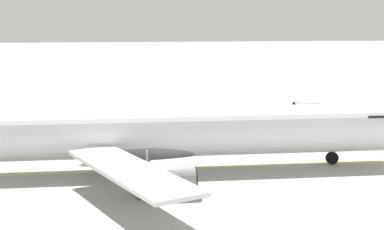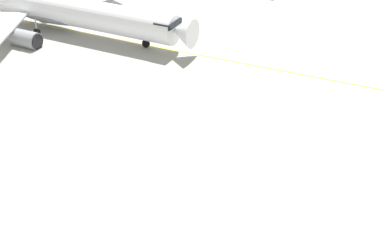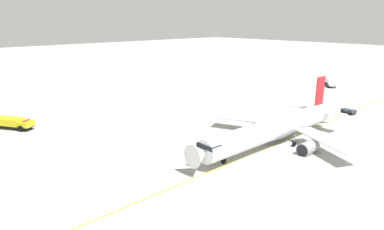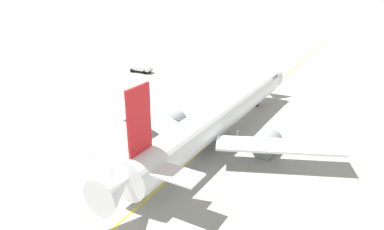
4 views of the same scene
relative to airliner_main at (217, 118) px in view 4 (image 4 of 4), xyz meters
name	(u,v)px [view 4 (image 4 of 4)]	position (x,y,z in m)	size (l,w,h in m)	color
ground_plane	(198,149)	(3.70, -0.88, -2.98)	(600.00, 600.00, 0.00)	#9E9E99
airliner_main	(217,118)	(0.00, 0.00, 0.00)	(43.86, 32.78, 11.84)	white
pushback_tug_truck	(141,69)	(-23.31, -29.17, -2.17)	(2.48, 4.94, 1.30)	#232326
taxiway_centreline	(202,150)	(3.90, -0.29, -2.97)	(176.84, 0.29, 0.01)	yellow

